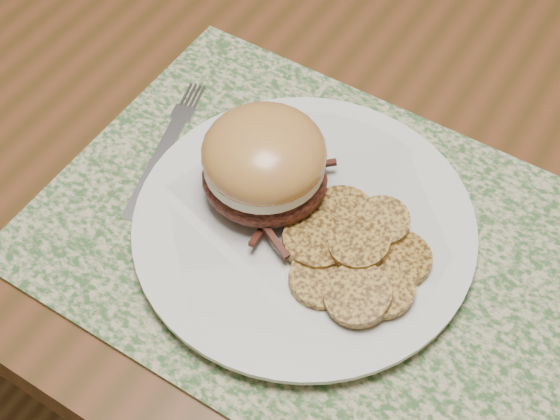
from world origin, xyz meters
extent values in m
plane|color=brown|center=(0.00, 0.00, 0.00)|extent=(3.50, 3.50, 0.00)
cube|color=#5A311A|center=(0.00, 0.00, 0.73)|extent=(1.50, 0.90, 0.04)
cube|color=#36592E|center=(0.22, -0.23, 0.75)|extent=(0.45, 0.33, 0.00)
cylinder|color=silver|center=(0.20, -0.23, 0.76)|extent=(0.26, 0.26, 0.02)
ellipsoid|color=black|center=(0.16, -0.23, 0.79)|extent=(0.12, 0.12, 0.04)
cylinder|color=beige|center=(0.16, -0.23, 0.81)|extent=(0.12, 0.12, 0.01)
ellipsoid|color=#A16635|center=(0.16, -0.23, 0.82)|extent=(0.12, 0.12, 0.05)
cylinder|color=#A37A30|center=(0.23, -0.22, 0.77)|extent=(0.07, 0.07, 0.01)
cylinder|color=#A37A30|center=(0.26, -0.21, 0.78)|extent=(0.06, 0.06, 0.02)
cylinder|color=#A37A30|center=(0.28, -0.23, 0.77)|extent=(0.07, 0.07, 0.02)
cylinder|color=#A37A30|center=(0.22, -0.25, 0.78)|extent=(0.06, 0.06, 0.02)
cylinder|color=#A37A30|center=(0.26, -0.24, 0.79)|extent=(0.06, 0.06, 0.02)
cylinder|color=#A37A30|center=(0.29, -0.26, 0.78)|extent=(0.06, 0.06, 0.01)
cylinder|color=#A37A30|center=(0.24, -0.27, 0.77)|extent=(0.06, 0.06, 0.01)
cylinder|color=#A37A30|center=(0.28, -0.28, 0.78)|extent=(0.05, 0.06, 0.02)
cube|color=#B1B1B8|center=(0.06, -0.25, 0.76)|extent=(0.04, 0.11, 0.00)
cube|color=#B1B1B8|center=(0.04, -0.18, 0.76)|extent=(0.02, 0.02, 0.00)
camera|label=1|loc=(0.38, -0.55, 1.28)|focal=50.00mm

